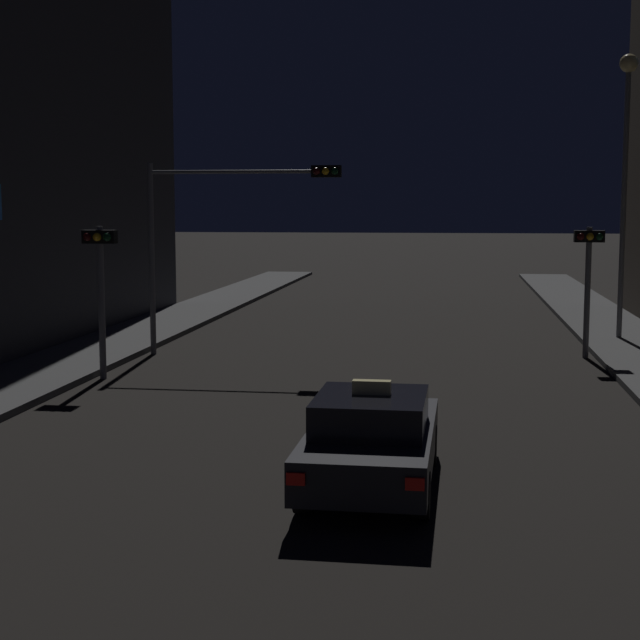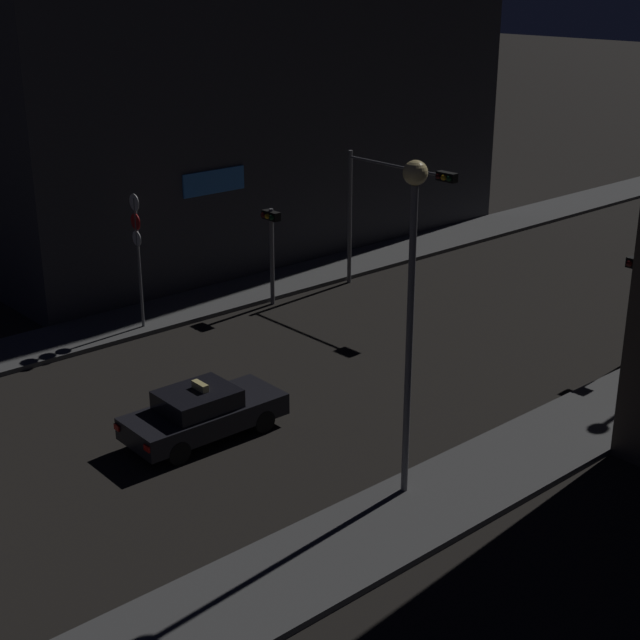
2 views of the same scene
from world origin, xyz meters
TOP-DOWN VIEW (x-y plane):
  - sidewalk_left at (-7.62, 26.28)m, footprint 2.75×56.57m
  - taxi at (1.20, 10.18)m, footprint 1.86×4.47m
  - traffic_light_overhead at (-3.89, 22.22)m, footprint 5.40×0.42m
  - traffic_light_left_kerb at (-5.99, 18.27)m, footprint 0.80×0.42m
  - traffic_light_right_kerb at (5.99, 23.23)m, footprint 0.80×0.42m
  - sign_pole_left at (-6.81, 13.16)m, footprint 0.58×0.10m
  - street_lamp_near_block at (6.87, 12.05)m, footprint 0.54×0.54m

SIDE VIEW (x-z plane):
  - sidewalk_left at x=-7.62m, z-range 0.00..0.16m
  - taxi at x=1.20m, z-range -0.07..1.55m
  - traffic_light_right_kerb at x=5.99m, z-range 0.79..4.37m
  - traffic_light_left_kerb at x=-5.99m, z-range 0.80..4.48m
  - sign_pole_left at x=-6.81m, z-range 0.67..5.38m
  - traffic_light_overhead at x=-3.89m, z-range 1.24..6.58m
  - street_lamp_near_block at x=6.87m, z-range 1.70..9.65m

